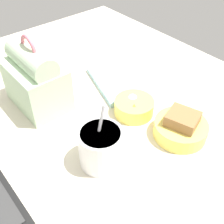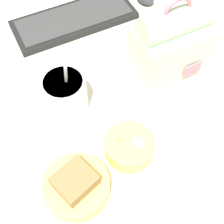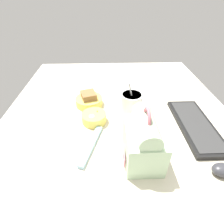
{
  "view_description": "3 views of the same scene",
  "coord_description": "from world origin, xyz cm",
  "px_view_note": "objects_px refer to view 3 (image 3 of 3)",
  "views": [
    {
      "loc": [
        -40.14,
        31.47,
        54.8
      ],
      "look_at": [
        1.43,
        -3.22,
        7.0
      ],
      "focal_mm": 45.0,
      "sensor_mm": 36.0,
      "label": 1
    },
    {
      "loc": [
        -15.28,
        -36.85,
        65.78
      ],
      "look_at": [
        1.43,
        -3.22,
        7.0
      ],
      "focal_mm": 50.0,
      "sensor_mm": 36.0,
      "label": 2
    },
    {
      "loc": [
        63.54,
        -5.42,
        53.16
      ],
      "look_at": [
        1.43,
        -3.22,
        7.0
      ],
      "focal_mm": 28.0,
      "sensor_mm": 36.0,
      "label": 3
    }
  ],
  "objects_px": {
    "computer_mouse": "(223,170)",
    "chopstick_case": "(91,145)",
    "bento_bowl_snacks": "(94,117)",
    "lunch_bag": "(144,140)",
    "keyboard": "(195,125)",
    "bento_bowl_sandwich": "(89,100)",
    "soup_cup": "(131,102)"
  },
  "relations": [
    {
      "from": "computer_mouse",
      "to": "chopstick_case",
      "type": "xyz_separation_m",
      "value": [
        -0.13,
        -0.44,
        -0.01
      ]
    },
    {
      "from": "bento_bowl_snacks",
      "to": "chopstick_case",
      "type": "relative_size",
      "value": 0.53
    },
    {
      "from": "lunch_bag",
      "to": "chopstick_case",
      "type": "bearing_deg",
      "value": -106.41
    },
    {
      "from": "keyboard",
      "to": "bento_bowl_sandwich",
      "type": "bearing_deg",
      "value": -112.09
    },
    {
      "from": "bento_bowl_sandwich",
      "to": "computer_mouse",
      "type": "xyz_separation_m",
      "value": [
        0.43,
        0.47,
        -0.01
      ]
    },
    {
      "from": "keyboard",
      "to": "lunch_bag",
      "type": "bearing_deg",
      "value": -59.8
    },
    {
      "from": "soup_cup",
      "to": "bento_bowl_sandwich",
      "type": "height_order",
      "value": "soup_cup"
    },
    {
      "from": "computer_mouse",
      "to": "lunch_bag",
      "type": "bearing_deg",
      "value": -107.29
    },
    {
      "from": "lunch_bag",
      "to": "chopstick_case",
      "type": "xyz_separation_m",
      "value": [
        -0.05,
        -0.19,
        -0.08
      ]
    },
    {
      "from": "keyboard",
      "to": "chopstick_case",
      "type": "bearing_deg",
      "value": -77.53
    },
    {
      "from": "keyboard",
      "to": "lunch_bag",
      "type": "xyz_separation_m",
      "value": [
        0.15,
        -0.26,
        0.07
      ]
    },
    {
      "from": "bento_bowl_sandwich",
      "to": "computer_mouse",
      "type": "relative_size",
      "value": 1.83
    },
    {
      "from": "lunch_bag",
      "to": "bento_bowl_snacks",
      "type": "bearing_deg",
      "value": -139.28
    },
    {
      "from": "keyboard",
      "to": "bento_bowl_sandwich",
      "type": "distance_m",
      "value": 0.51
    },
    {
      "from": "bento_bowl_snacks",
      "to": "bento_bowl_sandwich",
      "type": "bearing_deg",
      "value": -166.77
    },
    {
      "from": "bento_bowl_sandwich",
      "to": "bento_bowl_snacks",
      "type": "bearing_deg",
      "value": 13.23
    },
    {
      "from": "lunch_bag",
      "to": "computer_mouse",
      "type": "bearing_deg",
      "value": 72.71
    },
    {
      "from": "keyboard",
      "to": "chopstick_case",
      "type": "xyz_separation_m",
      "value": [
        0.1,
        -0.45,
        -0.0
      ]
    },
    {
      "from": "bento_bowl_sandwich",
      "to": "bento_bowl_snacks",
      "type": "xyz_separation_m",
      "value": [
        0.14,
        0.03,
        -0.0
      ]
    },
    {
      "from": "computer_mouse",
      "to": "soup_cup",
      "type": "bearing_deg",
      "value": -144.61
    },
    {
      "from": "keyboard",
      "to": "bento_bowl_sandwich",
      "type": "height_order",
      "value": "bento_bowl_sandwich"
    },
    {
      "from": "keyboard",
      "to": "computer_mouse",
      "type": "bearing_deg",
      "value": -2.36
    },
    {
      "from": "lunch_bag",
      "to": "bento_bowl_sandwich",
      "type": "relative_size",
      "value": 1.58
    },
    {
      "from": "lunch_bag",
      "to": "soup_cup",
      "type": "bearing_deg",
      "value": -179.24
    },
    {
      "from": "computer_mouse",
      "to": "chopstick_case",
      "type": "bearing_deg",
      "value": -106.92
    },
    {
      "from": "soup_cup",
      "to": "chopstick_case",
      "type": "relative_size",
      "value": 0.75
    },
    {
      "from": "soup_cup",
      "to": "bento_bowl_snacks",
      "type": "distance_m",
      "value": 0.19
    },
    {
      "from": "keyboard",
      "to": "chopstick_case",
      "type": "relative_size",
      "value": 1.72
    },
    {
      "from": "bento_bowl_sandwich",
      "to": "chopstick_case",
      "type": "distance_m",
      "value": 0.29
    },
    {
      "from": "keyboard",
      "to": "lunch_bag",
      "type": "height_order",
      "value": "lunch_bag"
    },
    {
      "from": "bento_bowl_snacks",
      "to": "computer_mouse",
      "type": "bearing_deg",
      "value": 56.46
    },
    {
      "from": "computer_mouse",
      "to": "keyboard",
      "type": "bearing_deg",
      "value": 177.64
    }
  ]
}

